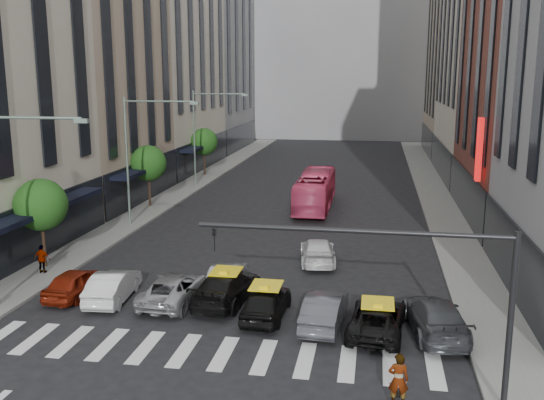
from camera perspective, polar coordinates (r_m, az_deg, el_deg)
The scene contains 30 objects.
ground at distance 23.25m, azimuth -7.00°, elevation -15.63°, with size 160.00×160.00×0.00m, color black.
sidewalk_left at distance 53.81m, azimuth -9.57°, elevation 0.25°, with size 3.00×96.00×0.15m, color slate.
sidewalk_right at distance 51.10m, azimuth 15.57°, elevation -0.63°, with size 3.00×96.00×0.15m, color slate.
building_left_b at distance 53.06m, azimuth -16.51°, elevation 12.74°, with size 8.00×16.00×24.00m, color tan.
building_left_c at distance 70.06m, azimuth -10.04°, elevation 17.61°, with size 8.00×20.00×36.00m, color beige.
building_left_d at distance 87.93m, azimuth -5.67°, elevation 14.54°, with size 8.00×18.00×30.00m, color gray.
building_right_b at distance 48.00m, azimuth 23.53°, elevation 13.61°, with size 8.00×18.00×26.00m, color brown.
building_right_d at distance 85.46m, azimuth 17.58°, elevation 13.47°, with size 8.00×18.00×28.00m, color tan.
building_far at distance 105.15m, azimuth 6.67°, elevation 15.69°, with size 30.00×10.00×36.00m, color gray.
tree_near at distance 35.43m, azimuth -20.92°, elevation -0.44°, with size 2.88×2.88×4.95m.
tree_mid at distance 49.62m, azimuth -11.56°, elevation 3.40°, with size 2.88×2.88×4.95m.
tree_far at distance 64.66m, azimuth -6.42°, elevation 5.47°, with size 2.88×2.88×4.95m.
streetlamp_near at distance 29.12m, azimuth -24.22°, elevation 1.31°, with size 5.38×0.25×9.00m.
streetlamp_mid at distance 43.16m, azimuth -12.38°, elevation 5.16°, with size 5.38×0.25×9.00m.
streetlamp_far at distance 58.22m, azimuth -6.45°, elevation 7.00°, with size 5.38×0.25×9.00m.
traffic_signal at distance 19.77m, azimuth 13.79°, elevation -6.84°, with size 10.10×0.20×6.00m.
liberty_sign at distance 40.50m, azimuth 18.93°, elevation 4.52°, with size 0.30×0.70×4.00m.
car_red at distance 31.29m, azimuth -18.00°, elevation -7.41°, with size 1.65×4.09×1.39m, color maroon.
car_white_front at distance 30.28m, azimuth -14.73°, elevation -7.80°, with size 1.53×4.40×1.45m, color silver.
car_silver at distance 29.40m, azimuth -9.23°, elevation -8.24°, with size 2.27×4.93×1.37m, color #9E9EA3.
taxi_left at distance 29.10m, azimuth -4.31°, elevation -8.16°, with size 2.14×5.27×1.53m, color black.
taxi_center at distance 27.30m, azimuth -0.54°, elevation -9.55°, with size 1.75×4.34×1.48m, color black.
car_grey_mid at distance 26.56m, azimuth 4.97°, elevation -10.25°, with size 1.54×4.42×1.46m, color #3C3E44.
taxi_right at distance 26.16m, azimuth 9.87°, elevation -10.91°, with size 2.17×4.71×1.31m, color black.
car_grey_curb at distance 26.56m, azimuth 15.15°, elevation -10.56°, with size 2.13×5.23×1.52m, color #3A3C41.
car_row2_left at distance 30.78m, azimuth -4.25°, elevation -7.20°, with size 1.44×4.13×1.36m, color #AFAFB5.
car_row2_right at distance 35.06m, azimuth 4.32°, elevation -4.80°, with size 1.93×4.74×1.38m, color white.
bus at distance 48.86m, azimuth 4.10°, elevation 0.90°, with size 2.48×10.61×2.96m, color #E0416D.
rider at distance 20.21m, azimuth 11.87°, elevation -14.84°, with size 0.65×0.43×1.79m, color gray.
pedestrian_far at distance 34.95m, azimuth -20.83°, elevation -5.21°, with size 0.91×0.38×1.55m, color gray.
Camera 1 is at (6.18, -19.71, 10.67)m, focal length 40.00 mm.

